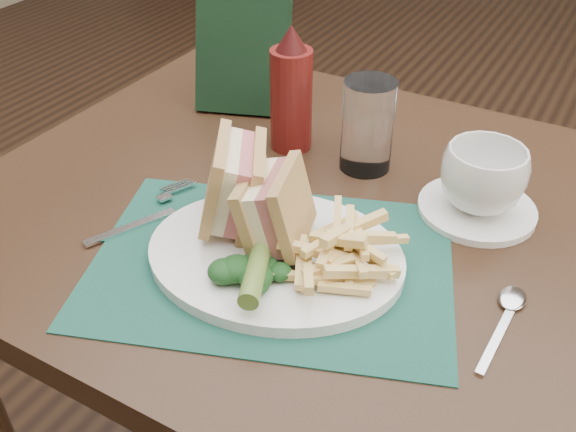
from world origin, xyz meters
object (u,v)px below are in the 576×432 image
(drinking_glass, at_px, (367,126))
(ketchup_bottle, at_px, (291,89))
(table_main, at_px, (307,384))
(plate, at_px, (275,255))
(saucer, at_px, (476,209))
(sandwich_half_b, at_px, (257,205))
(coffee_cup, at_px, (483,178))
(sandwich_half_a, at_px, (215,182))
(placemat, at_px, (272,263))
(check_presenter, at_px, (243,35))

(drinking_glass, distance_m, ketchup_bottle, 0.12)
(table_main, bearing_deg, plate, -81.09)
(plate, height_order, saucer, plate)
(sandwich_half_b, height_order, coffee_cup, sandwich_half_b)
(sandwich_half_a, relative_size, sandwich_half_b, 1.12)
(placemat, xyz_separation_m, sandwich_half_a, (-0.09, 0.02, 0.07))
(sandwich_half_b, bearing_deg, placemat, -41.90)
(placemat, bearing_deg, plate, 67.87)
(coffee_cup, bearing_deg, ketchup_bottle, 173.55)
(placemat, relative_size, sandwich_half_b, 4.21)
(ketchup_bottle, bearing_deg, placemat, -65.57)
(sandwich_half_a, distance_m, saucer, 0.34)
(placemat, height_order, check_presenter, check_presenter)
(sandwich_half_a, height_order, sandwich_half_b, sandwich_half_a)
(saucer, distance_m, ketchup_bottle, 0.31)
(ketchup_bottle, height_order, check_presenter, check_presenter)
(table_main, xyz_separation_m, placemat, (0.02, -0.14, 0.38))
(placemat, distance_m, plate, 0.01)
(drinking_glass, bearing_deg, plate, -90.97)
(plate, bearing_deg, check_presenter, 114.80)
(saucer, bearing_deg, table_main, -158.27)
(table_main, bearing_deg, check_presenter, 139.41)
(coffee_cup, relative_size, drinking_glass, 0.81)
(saucer, height_order, ketchup_bottle, ketchup_bottle)
(drinking_glass, relative_size, ketchup_bottle, 0.70)
(sandwich_half_b, height_order, drinking_glass, drinking_glass)
(sandwich_half_a, bearing_deg, sandwich_half_b, -37.40)
(saucer, bearing_deg, drinking_glass, 169.02)
(table_main, relative_size, drinking_glass, 6.92)
(coffee_cup, bearing_deg, sandwich_half_b, -134.89)
(placemat, height_order, drinking_glass, drinking_glass)
(placemat, height_order, saucer, saucer)
(drinking_glass, bearing_deg, placemat, -91.43)
(placemat, relative_size, plate, 1.38)
(coffee_cup, relative_size, ketchup_bottle, 0.57)
(plate, relative_size, sandwich_half_a, 2.72)
(coffee_cup, bearing_deg, saucer, -90.00)
(plate, relative_size, ketchup_bottle, 1.61)
(table_main, relative_size, coffee_cup, 8.50)
(sandwich_half_a, height_order, saucer, sandwich_half_a)
(sandwich_half_b, bearing_deg, drinking_glass, 68.21)
(placemat, distance_m, ketchup_bottle, 0.29)
(sandwich_half_b, xyz_separation_m, ketchup_bottle, (-0.09, 0.24, 0.03))
(coffee_cup, height_order, ketchup_bottle, ketchup_bottle)
(placemat, xyz_separation_m, check_presenter, (-0.25, 0.33, 0.12))
(drinking_glass, height_order, ketchup_bottle, ketchup_bottle)
(saucer, relative_size, drinking_glass, 1.15)
(placemat, relative_size, coffee_cup, 3.90)
(plate, xyz_separation_m, ketchup_bottle, (-0.12, 0.25, 0.08))
(table_main, relative_size, ketchup_bottle, 4.84)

